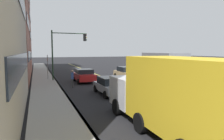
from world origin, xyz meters
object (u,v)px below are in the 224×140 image
Objects in this scene: traffic_light_mast at (66,47)px; street_sign_post at (48,65)px; pedestrian_with_backpack at (73,77)px; car_silver at (110,85)px; truck_gray at (168,70)px; truck_yellow at (172,95)px; car_red at (84,75)px; car_tan at (126,72)px.

street_sign_post is at bearing 56.10° from traffic_light_mast.
pedestrian_with_backpack is 0.56× the size of street_sign_post.
car_silver is 0.60× the size of truck_gray.
truck_yellow is 1.36× the size of traffic_light_mast.
truck_yellow reaches higher than car_red.
truck_gray is (9.30, -6.52, 0.02)m from truck_yellow.
car_tan is 2.54× the size of pedestrian_with_backpack.
pedestrian_with_backpack is at bearing 29.57° from car_silver.
truck_yellow is 1.19× the size of truck_gray.
car_red is 5.95m from car_tan.
truck_yellow is (-15.94, -0.17, 0.97)m from car_red.
street_sign_post is (6.36, 1.98, 0.79)m from pedestrian_with_backpack.
car_tan is (1.09, -5.85, 0.01)m from car_red.
traffic_light_mast reaches higher than car_tan.
traffic_light_mast is at bearing -123.90° from street_sign_post.
traffic_light_mast is 3.39m from street_sign_post.
truck_gray reaches higher than street_sign_post.
traffic_light_mast is (8.51, 8.48, 2.35)m from truck_gray.
truck_gray is 9.30m from pedestrian_with_backpack.
car_red is at bearing 100.59° from car_tan.
car_red is 9.47m from truck_gray.
street_sign_post reaches higher than pedestrian_with_backpack.
truck_yellow is (-17.03, 5.68, 0.96)m from car_tan.
traffic_light_mast reaches higher than truck_yellow.
car_silver is 0.51× the size of truck_yellow.
car_silver is at bearing -2.10° from truck_yellow.
pedestrian_with_backpack is (-4.19, 7.74, 0.23)m from car_tan.
car_red is at bearing 45.20° from truck_gray.
pedestrian_with_backpack is (4.18, 2.37, 0.28)m from car_silver.
car_tan is 1.43× the size of street_sign_post.
street_sign_post is at bearing 77.42° from car_tan.
truck_yellow is 11.36m from truck_gray.
truck_yellow is 13.03m from pedestrian_with_backpack.
truck_yellow reaches higher than car_silver.
truck_gray is at bearing -135.09° from traffic_light_mast.
truck_yellow is 19.62m from street_sign_post.
street_sign_post is at bearing 49.84° from car_red.
pedestrian_with_backpack reaches higher than car_silver.
traffic_light_mast is at bearing -1.04° from pedestrian_with_backpack.
truck_gray is 3.91× the size of pedestrian_with_backpack.
pedestrian_with_backpack is (-3.10, 1.89, 0.25)m from car_red.
truck_gray reaches higher than car_tan.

